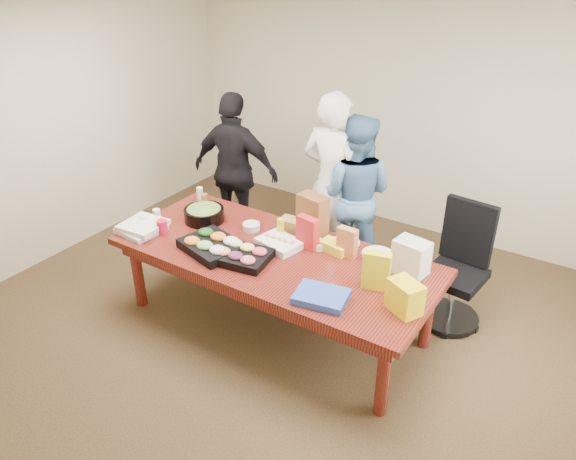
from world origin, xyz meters
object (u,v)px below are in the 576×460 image
Objects in this scene: person_right at (354,194)px; sheet_cake at (280,243)px; person_center at (332,183)px; conference_table at (275,290)px; salad_bowl at (204,214)px; office_chair at (456,271)px.

person_right reaches higher than sheet_cake.
person_center is 5.10× the size of sheet_cake.
person_right is at bearing 85.40° from conference_table.
conference_table is 1.01m from salad_bowl.
salad_bowl is at bearing -155.06° from office_chair.
sheet_cake is 0.97× the size of salad_bowl.
person_right is at bearing -157.52° from person_center.
person_center is 1.12× the size of person_right.
office_chair is 1.30m from person_right.
person_right is (-1.21, 0.38, 0.29)m from office_chair.
sheet_cake is at bearing 70.35° from person_right.
person_center reaches higher than office_chair.
office_chair is 0.58× the size of person_center.
person_right is (0.10, 1.28, 0.46)m from conference_table.
person_right reaches higher than office_chair.
person_right is at bearing 168.60° from office_chair.
conference_table is at bearing -9.10° from salad_bowl.
salad_bowl is at bearing 170.90° from conference_table.
office_chair reaches higher than salad_bowl.
office_chair reaches higher than sheet_cake.
person_center reaches higher than sheet_cake.
conference_table is 7.63× the size of sheet_cake.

